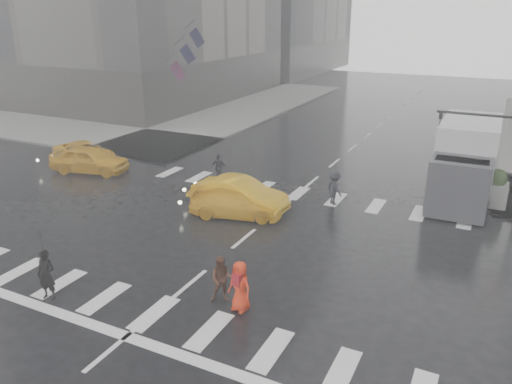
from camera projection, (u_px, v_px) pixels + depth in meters
The scene contains 17 objects.
ground at pixel (244, 239), 20.50m from camera, with size 120.00×120.00×0.00m, color black.
sidewalk_nw at pixel (139, 117), 43.32m from camera, with size 35.00×35.00×0.15m, color slate.
road_markings at pixel (244, 238), 20.50m from camera, with size 18.00×48.00×0.01m, color silver, non-canonical shape.
traffic_signal_pole at pixel (503, 143), 22.38m from camera, with size 4.45×0.42×4.50m.
planter_west at pixel (450, 182), 24.15m from camera, with size 1.10×1.10×1.80m.
planter_mid at pixel (495, 189), 23.31m from camera, with size 1.10×1.10×1.80m.
flag_cluster at pixel (184, 52), 40.41m from camera, with size 2.87×3.06×4.69m.
pedestrian_black at pixel (43, 254), 15.73m from camera, with size 1.12×1.14×2.43m.
pedestrian_brown at pixel (222, 279), 15.85m from camera, with size 0.77×0.60×1.58m, color #412417.
pedestrian_orange at pixel (240, 286), 15.37m from camera, with size 0.90×0.68×1.66m.
pedestrian_far_a at pixel (219, 168), 27.09m from camera, with size 0.90×0.55×1.54m, color black.
pedestrian_far_b at pixel (335, 188), 23.88m from camera, with size 1.04×0.57×1.61m, color black.
taxi_front at pixel (89, 159), 28.61m from camera, with size 1.81×4.49×1.53m, color #F1AA0C.
taxi_mid at pixel (240, 194), 23.26m from camera, with size 1.58×4.54×1.49m, color #F1AA0C.
taxi_rear at pixel (236, 203), 22.58m from camera, with size 1.72×3.74×1.23m, color #F1AA0C.
taxi_far at pixel (85, 153), 30.46m from camera, with size 2.09×4.01×1.26m, color #F1AA0C.
box_truck at pixel (465, 159), 24.23m from camera, with size 2.66×7.10×3.77m.
Camera 1 is at (8.69, -16.44, 8.85)m, focal length 35.00 mm.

